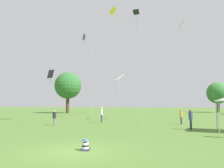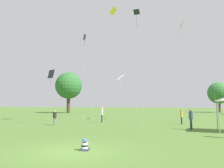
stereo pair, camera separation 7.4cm
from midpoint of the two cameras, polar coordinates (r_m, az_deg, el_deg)
The scene contains 14 objects.
ground_plane at distance 10.83m, azimuth -10.07°, elevation -16.98°, with size 300.00×300.00×0.00m, color #4C702D.
seated_toddler at distance 10.95m, azimuth -6.93°, elevation -15.70°, with size 0.51×0.58×0.55m.
person_standing_0 at distance 25.56m, azimuth 17.77°, elevation -7.84°, with size 0.35×0.35×1.61m.
person_standing_3 at distance 20.45m, azimuth 20.02°, elevation -8.18°, with size 0.36×0.36×1.79m.
person_standing_4 at distance 24.15m, azimuth -14.65°, elevation -8.21°, with size 0.49×0.49×1.56m.
person_standing_6 at distance 27.06m, azimuth -2.59°, elevation -7.57°, with size 0.41×0.41×1.86m.
kite_0 at distance 35.92m, azimuth 0.39°, elevation 17.72°, with size 0.93×1.29×17.30m.
kite_2 at distance 36.18m, azimuth -7.12°, elevation 11.25°, with size 0.34×0.97×13.49m.
kite_4 at distance 29.85m, azimuth -15.56°, elevation 2.35°, with size 1.17×0.71×6.75m.
kite_5 at distance 31.76m, azimuth 2.20°, elevation 1.57°, with size 1.59×1.67×6.54m.
kite_7 at distance 35.49m, azimuth 6.51°, elevation 16.89°, with size 0.96×0.81×16.76m.
kite_9 at distance 30.57m, azimuth 17.91°, elevation 14.24°, with size 0.81×1.35×13.18m.
distant_tree_0 at distance 57.43m, azimuth -11.21°, elevation -0.43°, with size 6.85×6.85×10.49m.
distant_tree_1 at distance 66.57m, azimuth 26.12°, elevation -2.13°, with size 5.89×5.89×8.27m.
Camera 2 is at (4.69, -9.52, 2.20)m, focal length 35.00 mm.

